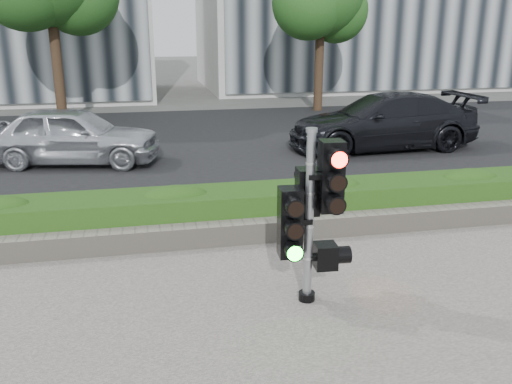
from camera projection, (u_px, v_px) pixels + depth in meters
ground at (285, 297)px, 6.99m from camera, size 120.00×120.00×0.00m
road at (200, 142)px, 16.35m from camera, size 60.00×13.00×0.02m
curb at (241, 214)px, 9.92m from camera, size 60.00×0.25×0.12m
stone_wall at (255, 231)px, 8.71m from camera, size 12.00×0.32×0.34m
hedge at (247, 208)px, 9.27m from camera, size 12.00×1.00×0.68m
traffic_signal at (311, 208)px, 6.55m from camera, size 0.77×0.57×2.20m
car_silver at (73, 135)px, 13.53m from camera, size 4.52×2.53×1.45m
car_dark at (383, 121)px, 15.25m from camera, size 5.39×2.29×1.55m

